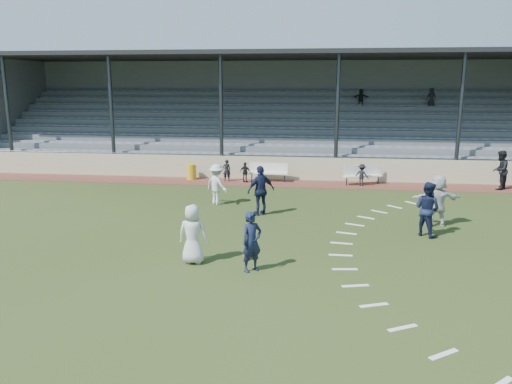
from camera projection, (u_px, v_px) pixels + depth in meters
The scene contains 19 objects.
ground at pixel (246, 251), 15.14m from camera, with size 90.00×90.00×0.00m, color #2D3B18.
cinder_track at pixel (276, 183), 25.31m from camera, with size 34.00×2.00×0.02m, color brown.
retaining_wall at pixel (278, 168), 26.20m from camera, with size 34.00×0.18×1.20m, color #C3B896.
bench_left at pixel (268, 170), 25.65m from camera, with size 2.02×0.54×0.95m.
bench_right at pixel (363, 173), 24.90m from camera, with size 2.01×1.14×0.95m.
trash_bin at pixel (191, 172), 26.19m from camera, with size 0.50×0.50×0.79m, color gold.
football at pixel (247, 255), 14.45m from camera, with size 0.23×0.23×0.23m, color #DB570C.
player_white_lead at pixel (193, 234), 14.01m from camera, with size 0.83×0.54×1.70m, color silver.
player_navy_lead at pixel (252, 242), 13.41m from camera, with size 0.60×0.40×1.66m, color #141B38.
player_navy_mid at pixel (427, 209), 16.53m from camera, with size 0.89×0.69×1.83m, color #141B38.
player_white_wing at pixel (217, 184), 20.79m from camera, with size 1.10×0.63×1.70m, color silver.
player_navy_wing at pixel (261, 191), 19.12m from camera, with size 1.12×0.47×1.92m, color #141B38.
player_white_back at pixel (438, 200), 17.67m from camera, with size 1.73×0.55×1.86m, color silver.
official at pixel (500, 170), 23.61m from camera, with size 0.91×0.71×1.86m, color black.
sub_left_near at pixel (227, 170), 25.64m from camera, with size 0.41×0.27×1.13m, color black.
sub_left_far at pixel (245, 172), 25.38m from camera, with size 0.61×0.25×1.03m, color black.
sub_right at pixel (362, 175), 24.54m from camera, with size 0.70×0.40×1.08m, color black.
grandstand at pixel (284, 129), 30.42m from camera, with size 34.60×9.00×6.61m.
penalty_arc at pixel (384, 257), 14.64m from camera, with size 3.89×14.63×0.01m.
Camera 1 is at (2.12, -14.24, 5.03)m, focal length 35.00 mm.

